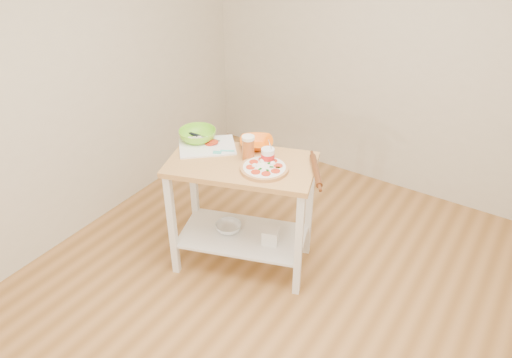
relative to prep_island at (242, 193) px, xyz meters
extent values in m
cube|color=#A8753E|center=(0.61, -0.53, -0.65)|extent=(4.00, 4.50, 0.02)
cube|color=beige|center=(0.61, 1.73, 0.71)|extent=(4.00, 0.02, 2.70)
cube|color=beige|center=(-1.40, -0.53, 0.71)|extent=(0.02, 4.50, 2.70)
cube|color=tan|center=(0.00, 0.00, 0.24)|extent=(1.14, 0.85, 0.04)
cube|color=white|center=(0.00, 0.00, -0.39)|extent=(1.05, 0.77, 0.02)
cube|color=white|center=(-0.36, -0.37, -0.21)|extent=(0.06, 0.06, 0.86)
cube|color=white|center=(-0.51, 0.07, -0.21)|extent=(0.06, 0.06, 0.86)
cube|color=white|center=(0.51, -0.07, -0.21)|extent=(0.06, 0.06, 0.86)
cube|color=white|center=(0.36, 0.37, -0.21)|extent=(0.06, 0.06, 0.86)
cylinder|color=tan|center=(0.19, 0.00, 0.27)|extent=(0.33, 0.33, 0.02)
cylinder|color=tan|center=(0.19, 0.00, 0.28)|extent=(0.33, 0.33, 0.01)
cylinder|color=white|center=(0.19, 0.00, 0.28)|extent=(0.29, 0.29, 0.01)
cylinder|color=red|center=(0.26, 0.05, 0.29)|extent=(0.06, 0.06, 0.01)
cylinder|color=red|center=(0.20, 0.09, 0.29)|extent=(0.06, 0.06, 0.01)
cylinder|color=red|center=(0.13, 0.07, 0.29)|extent=(0.06, 0.06, 0.01)
cylinder|color=red|center=(0.10, 0.01, 0.29)|extent=(0.06, 0.06, 0.01)
cylinder|color=red|center=(0.12, -0.06, 0.29)|extent=(0.06, 0.06, 0.01)
cylinder|color=red|center=(0.18, -0.10, 0.29)|extent=(0.06, 0.06, 0.01)
cylinder|color=red|center=(0.25, -0.08, 0.29)|extent=(0.06, 0.06, 0.01)
cylinder|color=red|center=(0.28, -0.01, 0.29)|extent=(0.06, 0.06, 0.01)
sphere|color=white|center=(0.22, 0.06, 0.29)|extent=(0.04, 0.04, 0.04)
sphere|color=white|center=(0.14, 0.04, 0.29)|extent=(0.04, 0.04, 0.04)
sphere|color=white|center=(0.13, -0.03, 0.29)|extent=(0.04, 0.04, 0.04)
plane|color=#0F5810|center=(0.27, 0.03, 0.29)|extent=(0.04, 0.04, 0.00)
plane|color=#0F5810|center=(0.20, 0.05, 0.29)|extent=(0.03, 0.03, 0.00)
plane|color=#0F5810|center=(0.14, 0.04, 0.29)|extent=(0.04, 0.04, 0.00)
plane|color=#0F5810|center=(0.13, -0.03, 0.29)|extent=(0.04, 0.04, 0.00)
plane|color=#0F5810|center=(0.18, -0.05, 0.29)|extent=(0.03, 0.03, 0.00)
plane|color=#0F5810|center=(0.24, -0.04, 0.29)|extent=(0.04, 0.04, 0.00)
plane|color=#0F5810|center=(0.23, 0.02, 0.29)|extent=(0.04, 0.04, 0.00)
plane|color=#0F5810|center=(0.20, 0.09, 0.29)|extent=(0.03, 0.03, 0.00)
cube|color=white|center=(-0.33, 0.04, 0.27)|extent=(0.50, 0.49, 0.01)
cube|color=#F4EACC|center=(-0.47, 0.01, 0.28)|extent=(0.03, 0.03, 0.02)
cube|color=#F4EACC|center=(-0.44, 0.04, 0.28)|extent=(0.03, 0.03, 0.02)
cube|color=#F4EACC|center=(-0.42, 0.06, 0.28)|extent=(0.03, 0.03, 0.02)
cube|color=#F4EACC|center=(-0.49, 0.04, 0.28)|extent=(0.03, 0.03, 0.02)
cube|color=#F4EACC|center=(-0.46, 0.06, 0.28)|extent=(0.03, 0.03, 0.02)
cube|color=#F4EACC|center=(-0.44, 0.09, 0.28)|extent=(0.03, 0.03, 0.02)
cylinder|color=red|center=(-0.33, 0.07, 0.28)|extent=(0.07, 0.07, 0.01)
cylinder|color=red|center=(-0.32, 0.08, 0.28)|extent=(0.07, 0.07, 0.01)
cylinder|color=red|center=(-0.31, 0.09, 0.29)|extent=(0.07, 0.07, 0.01)
cube|color=#4BCCB9|center=(-0.21, 0.00, 0.28)|extent=(0.07, 0.06, 0.01)
cylinder|color=#4BCCB9|center=(-0.16, 0.06, 0.28)|extent=(0.09, 0.06, 0.01)
cube|color=silver|center=(-0.38, 0.14, 0.27)|extent=(0.18, 0.03, 0.00)
cube|color=black|center=(-0.51, 0.12, 0.28)|extent=(0.10, 0.02, 0.01)
imported|color=#FF6A09|center=(-0.03, 0.24, 0.29)|extent=(0.34, 0.34, 0.06)
imported|color=#79D428|center=(-0.45, 0.09, 0.30)|extent=(0.38, 0.38, 0.09)
cylinder|color=#AC5620|center=(0.01, 0.06, 0.34)|extent=(0.08, 0.08, 0.15)
cylinder|color=white|center=(0.01, 0.06, 0.43)|extent=(0.09, 0.09, 0.02)
cylinder|color=white|center=(0.16, 0.09, 0.32)|extent=(0.09, 0.09, 0.11)
cylinder|color=red|center=(0.16, 0.09, 0.32)|extent=(0.09, 0.09, 0.04)
cylinder|color=silver|center=(0.18, 0.09, 0.40)|extent=(0.01, 0.06, 0.11)
cylinder|color=#5C2E15|center=(0.50, 0.15, 0.28)|extent=(0.25, 0.34, 0.04)
imported|color=silver|center=(-0.12, -0.02, -0.35)|extent=(0.22, 0.22, 0.06)
cube|color=white|center=(0.22, 0.04, -0.32)|extent=(0.15, 0.15, 0.12)
camera|label=1|loc=(1.70, -2.44, 2.00)|focal=35.00mm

